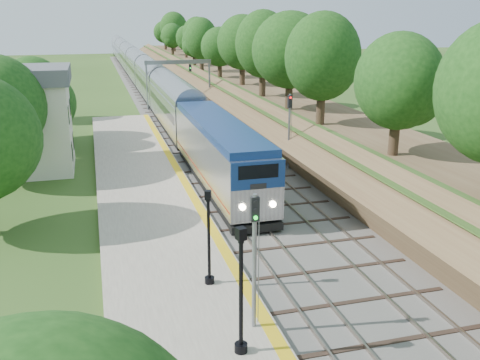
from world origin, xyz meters
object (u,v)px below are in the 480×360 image
object	(u,v)px
signal_gantry	(178,71)
signal_platform	(254,248)
signal_farside	(289,124)
station_building	(15,120)
lamppost_far	(209,243)
lamppost_mid	(241,299)
train	(139,70)

from	to	relation	value
signal_gantry	signal_platform	world-z (taller)	signal_gantry
signal_gantry	signal_farside	xyz separation A→B (m)	(3.73, -30.17, -1.11)
station_building	signal_farside	xyz separation A→B (m)	(20.20, -5.18, -0.38)
signal_platform	lamppost_far	bearing A→B (deg)	103.38
lamppost_mid	lamppost_far	world-z (taller)	lamppost_mid
signal_platform	signal_farside	bearing A→B (deg)	66.40
lamppost_far	signal_platform	xyz separation A→B (m)	(0.90, -3.79, 1.34)
lamppost_mid	signal_farside	distance (m)	24.43
lamppost_far	lamppost_mid	bearing A→B (deg)	-89.99
signal_gantry	signal_platform	distance (m)	51.30
signal_gantry	signal_farside	bearing A→B (deg)	-82.95
signal_gantry	lamppost_mid	xyz separation A→B (m)	(-6.27, -52.42, -2.33)
lamppost_mid	station_building	bearing A→B (deg)	110.39
lamppost_mid	signal_platform	size ratio (longest dim) A/B	0.89
train	signal_platform	bearing A→B (deg)	-92.09
station_building	signal_platform	world-z (taller)	station_building
station_building	signal_platform	size ratio (longest dim) A/B	1.62
train	lamppost_far	world-z (taller)	train
station_building	train	distance (m)	55.40
lamppost_far	signal_farside	distance (m)	19.81
station_building	lamppost_far	bearing A→B (deg)	-65.35
station_building	lamppost_far	world-z (taller)	station_building
station_building	train	world-z (taller)	station_building
lamppost_far	signal_farside	xyz separation A→B (m)	(10.00, 17.05, 1.40)
train	lamppost_mid	size ratio (longest dim) A/B	30.47
station_building	signal_farside	bearing A→B (deg)	-14.38
train	signal_farside	bearing A→B (deg)	-83.98
train	signal_farside	xyz separation A→B (m)	(6.20, -58.75, 1.41)
signal_gantry	lamppost_mid	size ratio (longest dim) A/B	1.78
signal_gantry	lamppost_far	world-z (taller)	signal_gantry
train	lamppost_far	distance (m)	75.89
lamppost_mid	signal_platform	distance (m)	2.05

